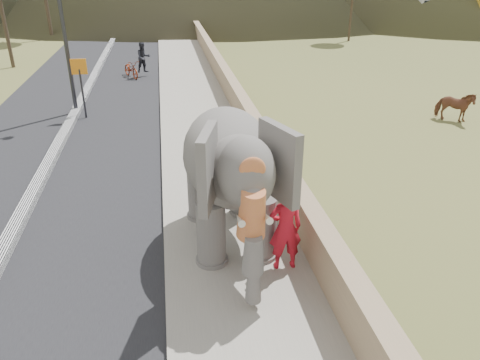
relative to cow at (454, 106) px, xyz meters
name	(u,v)px	position (x,y,z in m)	size (l,w,h in m)	color
ground	(247,311)	(-10.04, -9.67, -0.61)	(160.00, 160.00, 0.00)	olive
road	(63,139)	(-15.04, 0.33, -0.60)	(7.00, 120.00, 0.03)	black
median	(63,137)	(-15.04, 0.33, -0.50)	(0.35, 120.00, 0.22)	black
walkway	(201,130)	(-10.04, 0.33, -0.54)	(3.00, 120.00, 0.15)	#9E9687
parapet	(244,116)	(-8.39, 0.33, -0.06)	(0.30, 120.00, 1.10)	tan
signboard	(81,78)	(-14.54, 2.73, 1.03)	(0.60, 0.08, 2.40)	#2D2D33
cow	(454,106)	(0.00, 0.00, 0.00)	(0.66, 1.45, 1.22)	brown
distant_car	(401,19)	(10.90, 26.37, 0.11)	(1.70, 4.23, 1.44)	silver
bus_white	(467,10)	(16.59, 25.12, 0.94)	(2.50, 11.00, 3.10)	silver
elephant_and_man	(229,175)	(-10.03, -7.24, 1.08)	(2.43, 4.36, 3.11)	slate
motorcyclist	(136,64)	(-12.73, 9.73, 0.11)	(1.83, 1.87, 1.86)	maroon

